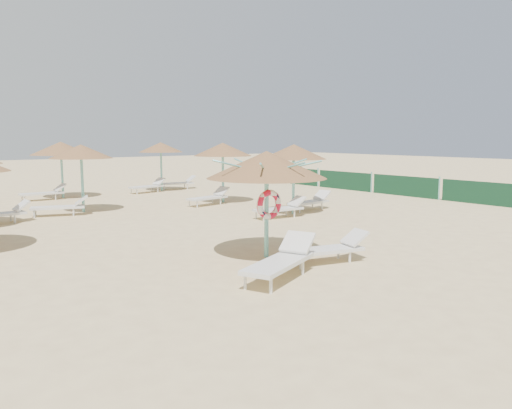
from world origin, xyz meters
TOP-DOWN VIEW (x-y plane):
  - ground at (0.00, 0.00)m, footprint 120.00×120.00m
  - main_palapa at (0.45, 0.35)m, footprint 2.91×2.91m
  - lounger_main_a at (-0.47, -1.29)m, footprint 2.36×1.52m
  - lounger_main_b at (1.30, -0.98)m, footprint 2.08×1.07m
  - palapa_field at (-0.32, 10.62)m, footprint 15.57×13.33m
  - windbreak_fence at (14.00, 9.96)m, footprint 0.08×19.84m

SIDE VIEW (x-z plane):
  - ground at x=0.00m, z-range 0.00..0.00m
  - lounger_main_b at x=1.30m, z-range -0.02..0.71m
  - lounger_main_a at x=-0.47m, z-range -0.02..0.81m
  - windbreak_fence at x=14.00m, z-range -0.05..1.05m
  - main_palapa at x=0.45m, z-range 0.96..3.56m
  - palapa_field at x=-0.32m, z-range 0.94..3.66m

